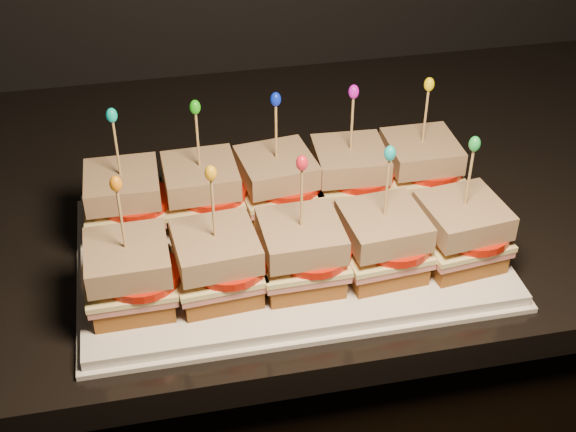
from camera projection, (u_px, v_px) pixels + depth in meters
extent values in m
cube|color=black|center=(37.00, 219.00, 1.01)|extent=(2.35, 0.68, 0.04)
cube|color=white|center=(288.00, 248.00, 0.92)|extent=(0.47, 0.29, 0.02)
cube|color=white|center=(288.00, 252.00, 0.93)|extent=(0.48, 0.30, 0.01)
cube|color=#573015|center=(127.00, 219.00, 0.93)|extent=(0.08, 0.08, 0.02)
cube|color=#C76E64|center=(125.00, 208.00, 0.92)|extent=(0.09, 0.09, 0.01)
cube|color=#F5EB9A|center=(125.00, 203.00, 0.92)|extent=(0.09, 0.09, 0.01)
cylinder|color=red|center=(135.00, 200.00, 0.91)|extent=(0.08, 0.08, 0.01)
cube|color=#4E2610|center=(122.00, 185.00, 0.91)|extent=(0.08, 0.08, 0.03)
cylinder|color=tan|center=(117.00, 151.00, 0.88)|extent=(0.00, 0.00, 0.09)
ellipsoid|color=#06C6B3|center=(112.00, 115.00, 0.85)|extent=(0.01, 0.01, 0.02)
cube|color=#573015|center=(203.00, 210.00, 0.95)|extent=(0.08, 0.08, 0.02)
cube|color=#C76E64|center=(202.00, 199.00, 0.94)|extent=(0.09, 0.09, 0.01)
cube|color=#F5EB9A|center=(202.00, 194.00, 0.94)|extent=(0.09, 0.09, 0.01)
cylinder|color=red|center=(212.00, 191.00, 0.93)|extent=(0.08, 0.08, 0.01)
cube|color=#4E2610|center=(200.00, 176.00, 0.92)|extent=(0.08, 0.08, 0.03)
cylinder|color=tan|center=(198.00, 143.00, 0.89)|extent=(0.00, 0.00, 0.09)
ellipsoid|color=#1EB713|center=(195.00, 107.00, 0.87)|extent=(0.01, 0.01, 0.02)
cube|color=#573015|center=(277.00, 201.00, 0.96)|extent=(0.09, 0.09, 0.02)
cube|color=#C76E64|center=(277.00, 191.00, 0.95)|extent=(0.10, 0.10, 0.01)
cube|color=#F5EB9A|center=(277.00, 186.00, 0.95)|extent=(0.10, 0.10, 0.01)
cylinder|color=red|center=(287.00, 182.00, 0.94)|extent=(0.08, 0.08, 0.01)
cube|color=#4E2610|center=(276.00, 167.00, 0.93)|extent=(0.09, 0.09, 0.03)
cylinder|color=tan|center=(276.00, 135.00, 0.91)|extent=(0.00, 0.00, 0.09)
ellipsoid|color=#0A23DF|center=(276.00, 99.00, 0.88)|extent=(0.01, 0.01, 0.02)
cube|color=#573015|center=(348.00, 193.00, 0.98)|extent=(0.09, 0.09, 0.02)
cube|color=#C76E64|center=(349.00, 182.00, 0.97)|extent=(0.09, 0.09, 0.01)
cube|color=#F5EB9A|center=(349.00, 178.00, 0.96)|extent=(0.10, 0.09, 0.01)
cylinder|color=red|center=(360.00, 174.00, 0.96)|extent=(0.08, 0.08, 0.01)
cube|color=#4E2610|center=(350.00, 159.00, 0.95)|extent=(0.09, 0.09, 0.03)
cylinder|color=tan|center=(352.00, 127.00, 0.92)|extent=(0.00, 0.00, 0.09)
ellipsoid|color=#CC10D2|center=(354.00, 92.00, 0.90)|extent=(0.01, 0.01, 0.02)
cube|color=#573015|center=(418.00, 184.00, 0.99)|extent=(0.08, 0.08, 0.02)
cube|color=#C76E64|center=(419.00, 174.00, 0.98)|extent=(0.09, 0.09, 0.01)
cube|color=#F5EB9A|center=(419.00, 169.00, 0.98)|extent=(0.09, 0.09, 0.01)
cylinder|color=red|center=(431.00, 166.00, 0.97)|extent=(0.08, 0.08, 0.01)
cube|color=#4E2610|center=(421.00, 151.00, 0.96)|extent=(0.08, 0.08, 0.03)
cylinder|color=tan|center=(425.00, 119.00, 0.94)|extent=(0.00, 0.00, 0.09)
ellipsoid|color=yellow|center=(429.00, 84.00, 0.91)|extent=(0.01, 0.01, 0.02)
cube|color=#573015|center=(133.00, 294.00, 0.83)|extent=(0.08, 0.08, 0.02)
cube|color=#C76E64|center=(131.00, 283.00, 0.82)|extent=(0.09, 0.09, 0.01)
cube|color=#F5EB9A|center=(130.00, 278.00, 0.81)|extent=(0.09, 0.09, 0.01)
cylinder|color=red|center=(142.00, 274.00, 0.81)|extent=(0.08, 0.08, 0.01)
cube|color=#4E2610|center=(127.00, 258.00, 0.80)|extent=(0.08, 0.08, 0.03)
cylinder|color=tan|center=(122.00, 222.00, 0.77)|extent=(0.00, 0.00, 0.09)
ellipsoid|color=orange|center=(116.00, 184.00, 0.75)|extent=(0.01, 0.01, 0.02)
cube|color=#573015|center=(218.00, 283.00, 0.84)|extent=(0.09, 0.09, 0.02)
cube|color=#C76E64|center=(217.00, 272.00, 0.83)|extent=(0.10, 0.09, 0.01)
cube|color=#F5EB9A|center=(217.00, 266.00, 0.83)|extent=(0.10, 0.09, 0.01)
cylinder|color=red|center=(229.00, 263.00, 0.82)|extent=(0.08, 0.08, 0.01)
cube|color=#4E2610|center=(216.00, 247.00, 0.81)|extent=(0.09, 0.09, 0.03)
cylinder|color=tan|center=(213.00, 212.00, 0.79)|extent=(0.00, 0.00, 0.09)
ellipsoid|color=orange|center=(211.00, 173.00, 0.76)|extent=(0.01, 0.01, 0.02)
cube|color=#573015|center=(301.00, 272.00, 0.86)|extent=(0.08, 0.08, 0.02)
cube|color=#C76E64|center=(301.00, 261.00, 0.85)|extent=(0.09, 0.09, 0.01)
cube|color=#F5EB9A|center=(301.00, 255.00, 0.84)|extent=(0.09, 0.09, 0.01)
cylinder|color=red|center=(313.00, 252.00, 0.84)|extent=(0.08, 0.08, 0.01)
cube|color=#4E2610|center=(301.00, 236.00, 0.83)|extent=(0.08, 0.08, 0.03)
cylinder|color=tan|center=(302.00, 201.00, 0.80)|extent=(0.00, 0.00, 0.09)
ellipsoid|color=red|center=(302.00, 163.00, 0.78)|extent=(0.01, 0.01, 0.02)
cube|color=#573015|center=(380.00, 261.00, 0.87)|extent=(0.09, 0.09, 0.02)
cube|color=#C76E64|center=(381.00, 250.00, 0.86)|extent=(0.10, 0.09, 0.01)
cube|color=#F5EB9A|center=(382.00, 245.00, 0.86)|extent=(0.10, 0.09, 0.01)
cylinder|color=red|center=(395.00, 241.00, 0.85)|extent=(0.08, 0.08, 0.01)
cube|color=#4E2610|center=(384.00, 225.00, 0.84)|extent=(0.09, 0.09, 0.03)
cylinder|color=tan|center=(387.00, 191.00, 0.82)|extent=(0.00, 0.00, 0.09)
ellipsoid|color=#12AFB5|center=(390.00, 153.00, 0.79)|extent=(0.01, 0.01, 0.02)
cube|color=#573015|center=(458.00, 251.00, 0.89)|extent=(0.09, 0.09, 0.02)
cube|color=#C76E64|center=(459.00, 240.00, 0.88)|extent=(0.10, 0.10, 0.01)
cube|color=#F5EB9A|center=(460.00, 235.00, 0.87)|extent=(0.10, 0.10, 0.01)
cylinder|color=red|center=(474.00, 231.00, 0.87)|extent=(0.08, 0.08, 0.01)
cube|color=#4E2610|center=(463.00, 215.00, 0.86)|extent=(0.09, 0.09, 0.03)
cylinder|color=tan|center=(469.00, 181.00, 0.83)|extent=(0.00, 0.00, 0.09)
ellipsoid|color=green|center=(475.00, 144.00, 0.81)|extent=(0.01, 0.01, 0.02)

